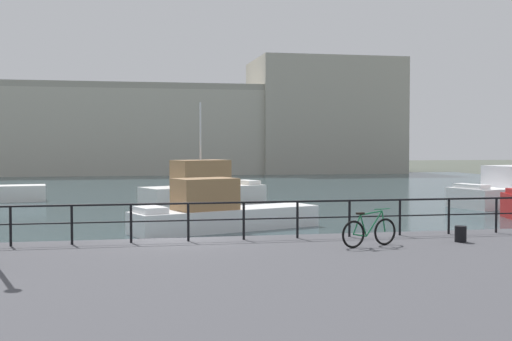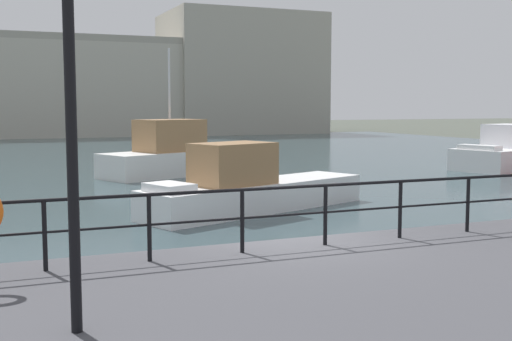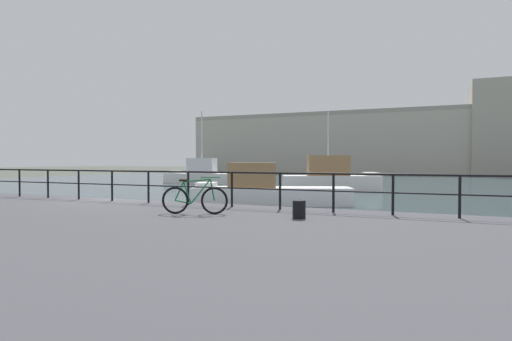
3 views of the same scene
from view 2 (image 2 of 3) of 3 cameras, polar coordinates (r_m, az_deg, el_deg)
The scene contains 8 objects.
ground_plane at distance 12.25m, azimuth 3.20°, elevation -9.95°, with size 240.00×240.00×0.00m, color #4C5147.
water_basin at distance 41.27m, azimuth -15.40°, elevation 0.92°, with size 80.00×60.00×0.01m, color #33474C.
harbor_building at distance 74.40m, azimuth -13.30°, elevation 7.30°, with size 64.64×12.51×14.07m.
moored_harbor_tender at distance 20.30m, azimuth -0.54°, elevation -1.55°, with size 8.25×4.71×2.17m.
moored_small_launch at distance 36.10m, azimuth 21.27°, elevation 1.45°, with size 6.66×4.48×2.33m.
moored_red_daysailer at distance 31.06m, azimuth -7.28°, elevation 1.39°, with size 7.54×5.05×5.96m.
quay_railing at distance 12.20m, azimuth 12.55°, elevation -2.41°, with size 21.89×0.07×1.08m.
quay_lamp_post at distance 7.07m, azimuth -16.01°, elevation 7.94°, with size 0.32×0.32×4.22m.
Camera 2 is at (-5.16, -10.61, 3.31)m, focal length 45.61 mm.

